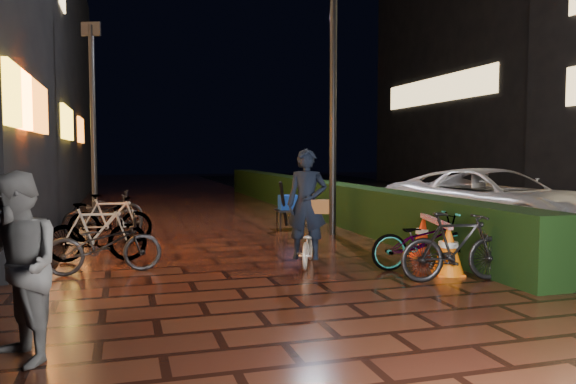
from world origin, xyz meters
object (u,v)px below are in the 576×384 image
object	(u,v)px
van	(495,201)
traffic_barrier	(435,242)
bystander_person	(17,268)
cart_assembly	(288,204)
cyclist	(307,223)

from	to	relation	value
van	traffic_barrier	distance (m)	4.06
bystander_person	cart_assembly	bearing A→B (deg)	118.07
cyclist	cart_assembly	size ratio (longest dim) A/B	1.61
cyclist	cart_assembly	xyz separation A→B (m)	(0.90, 4.12, -0.10)
van	cyclist	xyz separation A→B (m)	(-5.02, -2.12, -0.04)
van	cyclist	world-z (taller)	cyclist
van	traffic_barrier	world-z (taller)	van
van	cyclist	size ratio (longest dim) A/B	2.81
cyclist	cart_assembly	world-z (taller)	cyclist
bystander_person	cart_assembly	xyz separation A→B (m)	(4.53, 7.38, -0.23)
cart_assembly	traffic_barrier	bearing A→B (deg)	-77.05
bystander_person	van	distance (m)	10.19
van	cart_assembly	distance (m)	4.59
van	bystander_person	bearing A→B (deg)	-165.11
van	cart_assembly	bearing A→B (deg)	137.14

